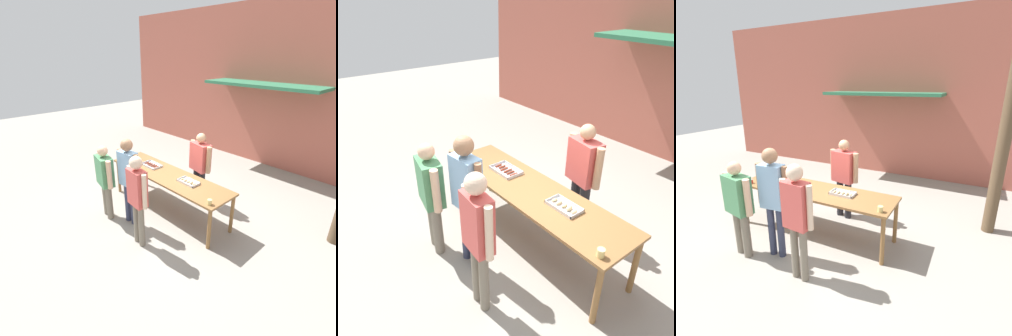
% 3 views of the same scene
% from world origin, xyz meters
% --- Properties ---
extents(ground_plane, '(24.00, 24.00, 0.00)m').
position_xyz_m(ground_plane, '(0.00, 0.00, 0.00)').
color(ground_plane, gray).
extents(building_facade_back, '(12.00, 1.11, 4.50)m').
position_xyz_m(building_facade_back, '(0.00, 3.98, 2.26)').
color(building_facade_back, '#A85647').
rests_on(building_facade_back, ground).
extents(serving_table, '(2.95, 0.80, 0.85)m').
position_xyz_m(serving_table, '(0.00, 0.00, 0.77)').
color(serving_table, brown).
rests_on(serving_table, ground).
extents(food_tray_sausages, '(0.45, 0.29, 0.04)m').
position_xyz_m(food_tray_sausages, '(-0.59, 0.04, 0.86)').
color(food_tray_sausages, silver).
rests_on(food_tray_sausages, serving_table).
extents(food_tray_buns, '(0.43, 0.24, 0.06)m').
position_xyz_m(food_tray_buns, '(0.56, 0.04, 0.87)').
color(food_tray_buns, silver).
rests_on(food_tray_buns, serving_table).
extents(condiment_jar_mustard, '(0.07, 0.07, 0.08)m').
position_xyz_m(condiment_jar_mustard, '(-1.34, -0.29, 0.89)').
color(condiment_jar_mustard, '#567A38').
rests_on(condiment_jar_mustard, serving_table).
extents(condiment_jar_ketchup, '(0.07, 0.07, 0.08)m').
position_xyz_m(condiment_jar_ketchup, '(-1.25, -0.28, 0.89)').
color(condiment_jar_ketchup, '#B22319').
rests_on(condiment_jar_ketchup, serving_table).
extents(beer_cup, '(0.08, 0.08, 0.09)m').
position_xyz_m(beer_cup, '(1.34, -0.28, 0.90)').
color(beer_cup, '#DBC67A').
rests_on(beer_cup, serving_table).
extents(person_server_behind_table, '(0.66, 0.34, 1.63)m').
position_xyz_m(person_server_behind_table, '(0.18, 0.80, 0.96)').
color(person_server_behind_table, '#232328').
rests_on(person_server_behind_table, ground).
extents(person_customer_holding_hotdog, '(0.63, 0.32, 1.57)m').
position_xyz_m(person_customer_holding_hotdog, '(-0.67, -1.10, 0.92)').
color(person_customer_holding_hotdog, '#756B5B').
rests_on(person_customer_holding_hotdog, ground).
extents(person_customer_with_cup, '(0.52, 0.23, 1.70)m').
position_xyz_m(person_customer_with_cup, '(0.48, -1.14, 1.03)').
color(person_customer_with_cup, '#756B5B').
rests_on(person_customer_with_cup, ground).
extents(person_customer_waiting_in_line, '(0.54, 0.24, 1.78)m').
position_xyz_m(person_customer_waiting_in_line, '(-0.17, -0.87, 1.08)').
color(person_customer_waiting_in_line, '#333851').
rests_on(person_customer_waiting_in_line, ground).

